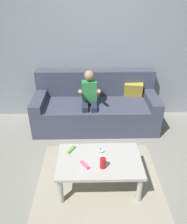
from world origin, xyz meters
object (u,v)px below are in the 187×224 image
object	(u,v)px
person_seated_on_couch	(89,99)
coffee_table	(99,163)
couch	(96,108)
nunchuk_white	(100,151)
game_remote_pink_near_edge	(85,165)
game_remote_lime_far_corner	(71,150)
soda_can	(103,163)

from	to	relation	value
person_seated_on_couch	coffee_table	world-z (taller)	person_seated_on_couch
couch	nunchuk_white	size ratio (longest dim) A/B	20.23
couch	coffee_table	bearing A→B (deg)	-90.15
couch	person_seated_on_couch	size ratio (longest dim) A/B	2.00
coffee_table	couch	bearing A→B (deg)	89.85
couch	person_seated_on_couch	world-z (taller)	person_seated_on_couch
person_seated_on_couch	coffee_table	xyz separation A→B (m)	(0.10, -1.18, -0.25)
game_remote_pink_near_edge	person_seated_on_couch	bearing A→B (deg)	87.40
person_seated_on_couch	coffee_table	bearing A→B (deg)	-84.92
couch	game_remote_lime_far_corner	xyz separation A→B (m)	(-0.34, -1.19, 0.09)
game_remote_pink_near_edge	soda_can	xyz separation A→B (m)	(0.19, -0.03, 0.05)
nunchuk_white	game_remote_lime_far_corner	bearing A→B (deg)	174.72
coffee_table	nunchuk_white	bearing A→B (deg)	82.36
coffee_table	soda_can	xyz separation A→B (m)	(0.03, -0.12, 0.12)
coffee_table	game_remote_lime_far_corner	distance (m)	0.38
game_remote_pink_near_edge	game_remote_lime_far_corner	world-z (taller)	same
couch	soda_can	world-z (taller)	couch
person_seated_on_couch	game_remote_lime_far_corner	xyz separation A→B (m)	(-0.23, -1.01, -0.18)
coffee_table	nunchuk_white	size ratio (longest dim) A/B	9.68
nunchuk_white	soda_can	bearing A→B (deg)	-86.96
coffee_table	soda_can	bearing A→B (deg)	-75.26
nunchuk_white	soda_can	xyz separation A→B (m)	(0.01, -0.26, 0.04)
game_remote_lime_far_corner	soda_can	xyz separation A→B (m)	(0.36, -0.29, 0.05)
game_remote_lime_far_corner	couch	bearing A→B (deg)	74.24
game_remote_pink_near_edge	soda_can	bearing A→B (deg)	-8.60
coffee_table	game_remote_pink_near_edge	distance (m)	0.20
coffee_table	soda_can	size ratio (longest dim) A/B	7.87
person_seated_on_couch	nunchuk_white	xyz separation A→B (m)	(0.12, -1.04, -0.17)
game_remote_pink_near_edge	nunchuk_white	size ratio (longest dim) A/B	1.35
couch	game_remote_lime_far_corner	distance (m)	1.24
couch	game_remote_pink_near_edge	bearing A→B (deg)	-96.52
coffee_table	game_remote_pink_near_edge	bearing A→B (deg)	-150.25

